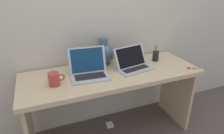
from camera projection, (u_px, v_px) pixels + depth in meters
ground_plane at (112, 133)px, 2.04m from camera, size 6.00×6.00×0.00m
back_wall at (99, 11)px, 1.83m from camera, size 4.40×0.04×2.40m
desk at (112, 86)px, 1.81m from camera, size 1.59×0.58×0.71m
laptop_left at (89, 69)px, 1.67m from camera, size 0.34×0.28×0.23m
laptop_right at (132, 63)px, 1.81m from camera, size 0.36×0.27×0.20m
green_vase at (103, 53)px, 1.90m from camera, size 0.21×0.21×0.26m
coffee_mug at (54, 79)px, 1.52m from camera, size 0.13×0.09×0.11m
pen_cup at (156, 56)px, 1.98m from camera, size 0.06×0.06×0.17m
scissors at (192, 68)px, 1.82m from camera, size 0.14×0.10×0.01m
power_brick at (110, 125)px, 2.14m from camera, size 0.07×0.07×0.03m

